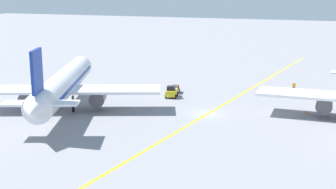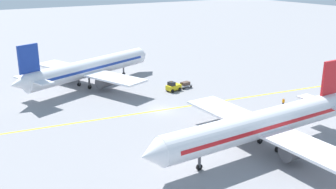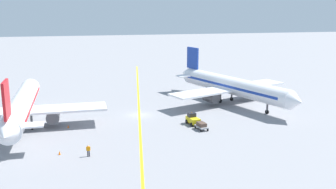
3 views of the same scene
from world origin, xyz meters
The scene contains 8 objects.
ground_plane centered at (0.00, 0.00, 0.00)m, with size 400.00×400.00×0.00m, color gray.
apron_yellow_centreline centered at (0.00, 0.00, 0.00)m, with size 0.40×120.00×0.01m, color yellow.
airplane_adjacent_stand centered at (20.26, 5.18, 3.71)m, with size 27.93×34.08×10.60m.
baggage_tug_white centered at (8.34, -7.64, 0.90)m, with size 2.21×3.23×2.11m.
baggage_cart_trailing centered at (8.95, -10.88, 0.76)m, with size 1.86×2.81×1.24m.
ground_crew_worker centered at (-9.64, -19.06, 0.91)m, with size 0.58×0.24×1.68m.
traffic_cone_mid_apron centered at (-12.87, -5.21, 0.28)m, with size 0.32×0.32×0.55m, color orange.
traffic_cone_by_wingtip centered at (-13.59, -17.56, 0.28)m, with size 0.32×0.32×0.55m, color orange.
Camera 1 is at (-17.62, 61.38, 17.47)m, focal length 50.00 mm.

